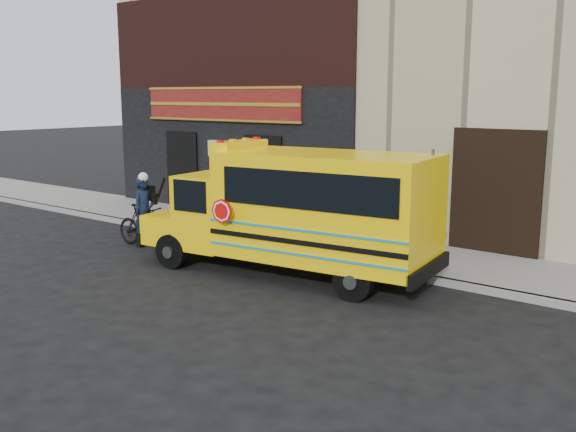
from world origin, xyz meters
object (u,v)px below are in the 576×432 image
at_px(sign_pole, 430,211).
at_px(cyclist, 145,213).
at_px(school_bus, 299,209).
at_px(bicycle, 144,226).

height_order(sign_pole, cyclist, sign_pole).
relative_size(school_bus, cyclist, 3.92).
xyz_separation_m(bicycle, cyclist, (-0.02, 0.06, 0.34)).
bearing_deg(cyclist, sign_pole, -78.19).
relative_size(school_bus, sign_pole, 2.48).
distance_m(school_bus, sign_pole, 2.77).
bearing_deg(sign_pole, bicycle, -169.42).
height_order(school_bus, sign_pole, school_bus).
distance_m(school_bus, cyclist, 4.90).
relative_size(sign_pole, bicycle, 1.53).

